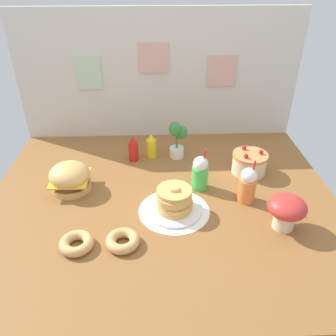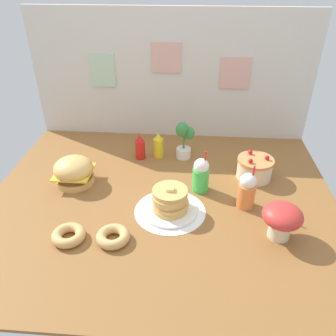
% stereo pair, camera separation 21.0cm
% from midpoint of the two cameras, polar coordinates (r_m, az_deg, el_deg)
% --- Properties ---
extents(ground_plane, '(2.19, 1.84, 0.02)m').
position_cam_midpoint_polar(ground_plane, '(2.13, 1.65, -5.58)').
color(ground_plane, brown).
extents(back_wall, '(2.19, 0.04, 1.00)m').
position_cam_midpoint_polar(back_wall, '(2.72, 2.88, 15.26)').
color(back_wall, beige).
rests_on(back_wall, ground_plane).
extents(doily_mat, '(0.43, 0.43, 0.00)m').
position_cam_midpoint_polar(doily_mat, '(2.03, 3.32, -7.38)').
color(doily_mat, white).
rests_on(doily_mat, ground_plane).
extents(burger, '(0.26, 0.26, 0.19)m').
position_cam_midpoint_polar(burger, '(2.28, -13.17, -0.63)').
color(burger, '#DBA859').
rests_on(burger, ground_plane).
extents(pancake_stack, '(0.33, 0.33, 0.17)m').
position_cam_midpoint_polar(pancake_stack, '(1.99, 3.39, -5.84)').
color(pancake_stack, white).
rests_on(pancake_stack, doily_mat).
extents(layer_cake, '(0.24, 0.24, 0.18)m').
position_cam_midpoint_polar(layer_cake, '(2.39, 16.93, -0.08)').
color(layer_cake, beige).
rests_on(layer_cake, ground_plane).
extents(ketchup_bottle, '(0.07, 0.07, 0.19)m').
position_cam_midpoint_polar(ketchup_bottle, '(2.51, -2.36, 3.45)').
color(ketchup_bottle, red).
rests_on(ketchup_bottle, ground_plane).
extents(mustard_bottle, '(0.07, 0.07, 0.19)m').
position_cam_midpoint_polar(mustard_bottle, '(2.53, 0.75, 3.73)').
color(mustard_bottle, yellow).
rests_on(mustard_bottle, ground_plane).
extents(cream_soda_cup, '(0.11, 0.11, 0.29)m').
position_cam_midpoint_polar(cream_soda_cup, '(2.16, 8.36, -1.28)').
color(cream_soda_cup, green).
rests_on(cream_soda_cup, ground_plane).
extents(orange_float_cup, '(0.11, 0.11, 0.29)m').
position_cam_midpoint_polar(orange_float_cup, '(2.08, 16.06, -3.79)').
color(orange_float_cup, orange).
rests_on(orange_float_cup, ground_plane).
extents(donut_pink_glaze, '(0.18, 0.18, 0.05)m').
position_cam_midpoint_polar(donut_pink_glaze, '(1.89, -13.42, -11.11)').
color(donut_pink_glaze, tan).
rests_on(donut_pink_glaze, ground_plane).
extents(donut_chocolate, '(0.18, 0.18, 0.05)m').
position_cam_midpoint_polar(donut_chocolate, '(1.84, -6.04, -11.58)').
color(donut_chocolate, tan).
rests_on(donut_chocolate, ground_plane).
extents(potted_plant, '(0.14, 0.12, 0.30)m').
position_cam_midpoint_polar(potted_plant, '(2.49, 5.14, 4.91)').
color(potted_plant, white).
rests_on(potted_plant, ground_plane).
extents(mushroom_stool, '(0.21, 0.21, 0.20)m').
position_cam_midpoint_polar(mushroom_stool, '(1.92, 21.78, -8.05)').
color(mushroom_stool, beige).
rests_on(mushroom_stool, ground_plane).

